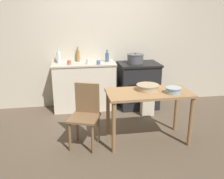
{
  "coord_description": "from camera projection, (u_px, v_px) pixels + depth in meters",
  "views": [
    {
      "loc": [
        -0.69,
        -3.47,
        1.9
      ],
      "look_at": [
        0.0,
        0.56,
        0.61
      ],
      "focal_mm": 40.0,
      "sensor_mm": 36.0,
      "label": 1
    }
  ],
  "objects": [
    {
      "name": "chair",
      "position": [
        85.0,
        113.0,
        3.59
      ],
      "size": [
        0.52,
        0.52,
        0.91
      ],
      "rotation": [
        0.0,
        0.0,
        -0.36
      ],
      "color": "brown",
      "rests_on": "ground_plane"
    },
    {
      "name": "wall_back",
      "position": [
        104.0,
        43.0,
        5.05
      ],
      "size": [
        8.0,
        0.07,
        2.55
      ],
      "color": "beige",
      "rests_on": "ground_plane"
    },
    {
      "name": "bottle_left",
      "position": [
        59.0,
        57.0,
        4.77
      ],
      "size": [
        0.08,
        0.08,
        0.3
      ],
      "color": "silver",
      "rests_on": "counter_cabinet"
    },
    {
      "name": "mixing_bowl_small",
      "position": [
        174.0,
        90.0,
        3.52
      ],
      "size": [
        0.23,
        0.23,
        0.09
      ],
      "color": "#93A8B2",
      "rests_on": "work_table"
    },
    {
      "name": "mixing_bowl_large",
      "position": [
        148.0,
        87.0,
        3.66
      ],
      "size": [
        0.33,
        0.33,
        0.09
      ],
      "color": "tan",
      "rests_on": "work_table"
    },
    {
      "name": "stock_pot",
      "position": [
        135.0,
        59.0,
        4.9
      ],
      "size": [
        0.33,
        0.33,
        0.21
      ],
      "color": "#4C4C51",
      "rests_on": "stove"
    },
    {
      "name": "cup_center_left",
      "position": [
        98.0,
        62.0,
        4.68
      ],
      "size": [
        0.07,
        0.07,
        0.08
      ],
      "primitive_type": "cylinder",
      "color": "#4C6B99",
      "rests_on": "counter_cabinet"
    },
    {
      "name": "bottle_far_left",
      "position": [
        107.0,
        57.0,
        4.93
      ],
      "size": [
        0.07,
        0.07,
        0.23
      ],
      "color": "#3D5675",
      "rests_on": "counter_cabinet"
    },
    {
      "name": "cup_center",
      "position": [
        88.0,
        62.0,
        4.7
      ],
      "size": [
        0.07,
        0.07,
        0.1
      ],
      "primitive_type": "cylinder",
      "color": "silver",
      "rests_on": "counter_cabinet"
    },
    {
      "name": "work_table",
      "position": [
        148.0,
        100.0,
        3.64
      ],
      "size": [
        1.22,
        0.61,
        0.78
      ],
      "color": "#997047",
      "rests_on": "ground_plane"
    },
    {
      "name": "flour_sack",
      "position": [
        147.0,
        105.0,
        4.72
      ],
      "size": [
        0.23,
        0.16,
        0.41
      ],
      "primitive_type": "cube",
      "color": "beige",
      "rests_on": "ground_plane"
    },
    {
      "name": "counter_cabinet",
      "position": [
        84.0,
        86.0,
        4.96
      ],
      "size": [
        1.23,
        0.52,
        0.94
      ],
      "color": "beige",
      "rests_on": "ground_plane"
    },
    {
      "name": "bottle_mid_left",
      "position": [
        78.0,
        56.0,
        4.94
      ],
      "size": [
        0.07,
        0.07,
        0.29
      ],
      "color": "olive",
      "rests_on": "counter_cabinet"
    },
    {
      "name": "ground_plane",
      "position": [
        118.0,
        137.0,
        3.94
      ],
      "size": [
        14.0,
        14.0,
        0.0
      ],
      "primitive_type": "plane",
      "color": "brown"
    },
    {
      "name": "cup_center_right",
      "position": [
        69.0,
        62.0,
        4.68
      ],
      "size": [
        0.07,
        0.07,
        0.08
      ],
      "primitive_type": "cylinder",
      "color": "#B74C42",
      "rests_on": "counter_cabinet"
    },
    {
      "name": "stove",
      "position": [
        138.0,
        85.0,
        5.08
      ],
      "size": [
        0.79,
        0.65,
        0.91
      ],
      "color": "black",
      "rests_on": "ground_plane"
    }
  ]
}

